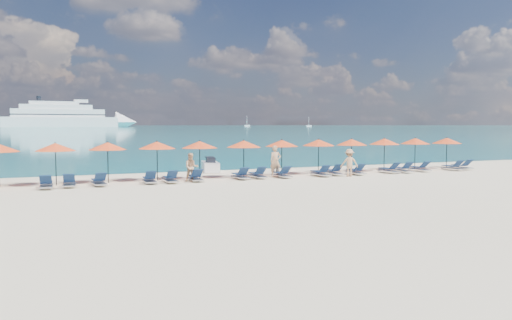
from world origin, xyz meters
name	(u,v)px	position (x,y,z in m)	size (l,w,h in m)	color
ground	(278,188)	(0.00, 0.00, 0.00)	(1400.00, 1400.00, 0.00)	beige
sea	(64,126)	(0.00, 660.00, 0.01)	(1600.00, 1300.00, 0.01)	#1FA9B2
cruise_ship	(73,118)	(6.36, 513.58, 9.42)	(131.45, 33.13, 36.21)	white
sailboat_near	(247,125)	(201.31, 532.14, 1.29)	(6.86, 2.29, 12.58)	white
sailboat_far	(309,126)	(259.70, 486.16, 1.16)	(6.17, 2.06, 11.32)	white
jetski	(210,166)	(-0.75, 9.41, 0.40)	(1.51, 2.85, 0.97)	silver
beachgoer_a	(276,161)	(1.93, 4.63, 0.96)	(0.70, 0.46, 1.92)	tan
beachgoer_b	(191,167)	(-3.42, 4.14, 0.80)	(0.78, 0.45, 1.60)	tan
beachgoer_c	(349,163)	(6.25, 3.23, 0.85)	(1.09, 0.51, 1.69)	tan
umbrella_2	(55,147)	(-10.43, 5.17, 2.02)	(2.10, 2.10, 2.28)	black
umbrella_3	(108,146)	(-7.78, 5.34, 2.02)	(2.10, 2.10, 2.28)	black
umbrella_4	(157,145)	(-5.08, 5.42, 2.02)	(2.10, 2.10, 2.28)	black
umbrella_5	(200,145)	(-2.65, 5.20, 2.02)	(2.10, 2.10, 2.28)	black
umbrella_6	(244,144)	(0.08, 5.16, 2.02)	(2.10, 2.10, 2.28)	black
umbrella_7	(282,143)	(2.68, 5.35, 2.02)	(2.10, 2.10, 2.28)	black
umbrella_8	(319,143)	(5.30, 5.39, 2.02)	(2.10, 2.10, 2.28)	black
umbrella_9	(352,142)	(7.77, 5.35, 2.02)	(2.10, 2.10, 2.28)	black
umbrella_10	(384,142)	(10.45, 5.45, 2.02)	(2.10, 2.10, 2.28)	black
umbrella_11	(415,141)	(13.03, 5.41, 2.02)	(2.10, 2.10, 2.28)	black
umbrella_12	(447,141)	(15.65, 5.19, 2.02)	(2.10, 2.10, 2.28)	black
lounger_3	(46,184)	(-10.90, 3.89, 0.24)	(0.65, 1.71, 0.66)	silver
lounger_4	(69,183)	(-9.81, 4.10, 0.24)	(0.70, 1.73, 0.66)	silver
lounger_5	(99,181)	(-8.37, 4.11, 0.24)	(0.76, 1.75, 0.66)	silver
lounger_6	(149,179)	(-5.76, 4.11, 0.24)	(0.69, 1.72, 0.66)	silver
lounger_7	(170,179)	(-4.64, 4.02, 0.24)	(0.63, 1.70, 0.66)	silver
lounger_8	(195,177)	(-3.22, 4.19, 0.24)	(0.63, 1.71, 0.66)	silver
lounger_9	(240,175)	(-0.48, 4.26, 0.24)	(0.63, 1.70, 0.66)	silver
lounger_10	(257,175)	(0.61, 4.28, 0.24)	(0.62, 1.70, 0.66)	silver
lounger_11	(282,174)	(2.09, 4.08, 0.24)	(0.69, 1.72, 0.66)	silver
lounger_12	(320,173)	(4.63, 3.89, 0.24)	(0.62, 1.70, 0.66)	silver
lounger_13	(334,172)	(5.74, 4.19, 0.24)	(0.72, 1.74, 0.66)	silver
lounger_14	(356,171)	(7.23, 3.98, 0.24)	(0.75, 1.74, 0.66)	silver
lounger_15	(389,170)	(9.82, 4.01, 0.24)	(0.75, 1.74, 0.66)	silver
lounger_16	(403,169)	(10.88, 3.99, 0.24)	(0.71, 1.73, 0.66)	silver
lounger_17	(419,168)	(12.41, 4.18, 0.24)	(0.68, 1.72, 0.66)	silver
lounger_18	(453,167)	(15.10, 3.96, 0.24)	(0.68, 1.72, 0.66)	silver
lounger_19	(462,166)	(16.18, 4.23, 0.24)	(0.67, 1.72, 0.66)	silver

